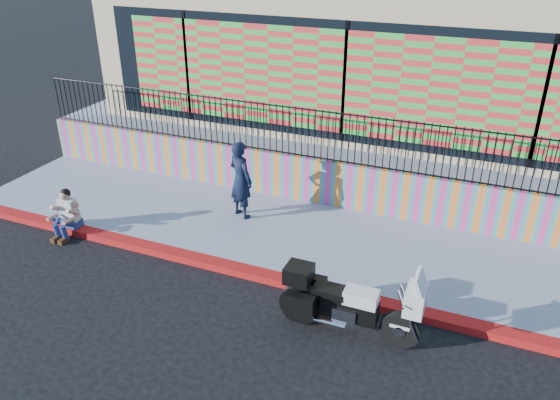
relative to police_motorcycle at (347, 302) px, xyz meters
The scene contains 10 objects.
ground 1.97m from the police_motorcycle, 152.80° to the left, with size 90.00×90.00×0.00m, color black.
red_curb 1.95m from the police_motorcycle, 152.80° to the left, with size 16.00×0.30×0.15m, color #A30B19.
sidewalk 3.06m from the police_motorcycle, 123.63° to the left, with size 16.00×3.00×0.15m, color gray.
mural_wall 4.43m from the police_motorcycle, 112.10° to the left, with size 16.00×0.20×1.10m, color #D8388D.
metal_fence 4.60m from the police_motorcycle, 112.10° to the left, with size 15.80×0.04×1.20m, color black, non-canonical shape.
elevated_platform 9.36m from the police_motorcycle, 100.27° to the left, with size 16.00×10.00×1.25m, color gray.
storefront_building 9.52m from the police_motorcycle, 100.51° to the left, with size 14.00×8.06×4.00m.
police_motorcycle is the anchor object (origin of this frame).
police_officer 4.34m from the police_motorcycle, 139.95° to the left, with size 0.66×0.43×1.80m, color black.
seated_man 6.56m from the police_motorcycle, behind, with size 0.54×0.71×1.06m.
Camera 1 is at (3.44, -7.92, 6.12)m, focal length 35.00 mm.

